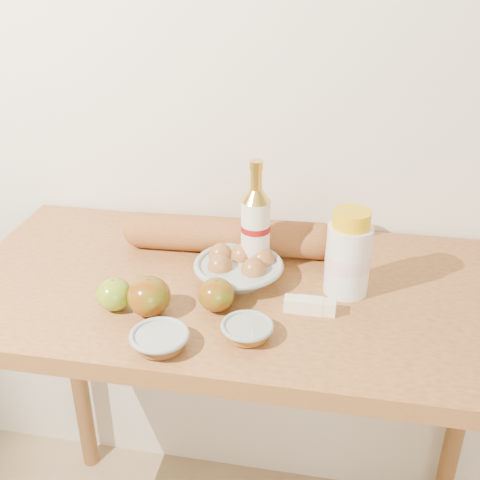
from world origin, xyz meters
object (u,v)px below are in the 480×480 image
(baguette, at_px, (229,235))
(bourbon_bottle, at_px, (255,228))
(table, at_px, (243,332))
(egg_bowl, at_px, (239,268))
(cream_bottle, at_px, (348,255))

(baguette, bearing_deg, bourbon_bottle, -48.98)
(table, xyz_separation_m, bourbon_bottle, (0.02, 0.06, 0.23))
(table, bearing_deg, egg_bowl, 121.54)
(cream_bottle, bearing_deg, bourbon_bottle, 179.47)
(bourbon_bottle, xyz_separation_m, baguette, (-0.07, 0.08, -0.06))
(egg_bowl, distance_m, baguette, 0.13)
(bourbon_bottle, distance_m, cream_bottle, 0.20)
(cream_bottle, distance_m, egg_bowl, 0.23)
(table, relative_size, baguette, 2.40)
(bourbon_bottle, xyz_separation_m, egg_bowl, (-0.03, -0.04, -0.08))
(egg_bowl, relative_size, baguette, 0.39)
(cream_bottle, xyz_separation_m, egg_bowl, (-0.22, 0.00, -0.06))
(table, bearing_deg, baguette, 112.42)
(cream_bottle, bearing_deg, egg_bowl, -168.40)
(table, relative_size, egg_bowl, 6.12)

